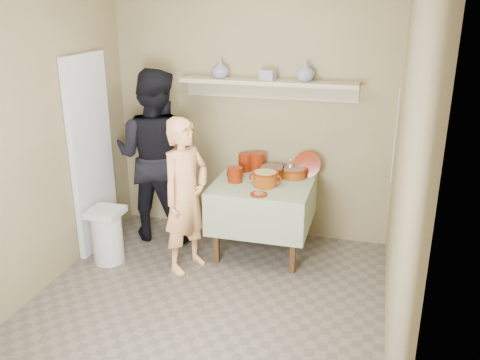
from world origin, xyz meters
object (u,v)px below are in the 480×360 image
(trash_bin, at_px, (107,235))
(cazuela_rice, at_px, (265,178))
(serving_table, at_px, (263,193))
(person_cook, at_px, (186,196))
(person_helper, at_px, (155,156))

(trash_bin, bearing_deg, cazuela_rice, 19.79)
(serving_table, relative_size, trash_bin, 1.74)
(person_cook, bearing_deg, trash_bin, 120.82)
(person_helper, height_order, serving_table, person_helper)
(cazuela_rice, bearing_deg, trash_bin, -160.21)
(person_helper, xyz_separation_m, serving_table, (1.19, -0.05, -0.28))
(person_helper, xyz_separation_m, cazuela_rice, (1.24, -0.17, -0.07))
(person_helper, bearing_deg, trash_bin, 70.64)
(person_cook, height_order, cazuela_rice, person_cook)
(person_helper, relative_size, cazuela_rice, 5.57)
(serving_table, height_order, cazuela_rice, cazuela_rice)
(person_cook, bearing_deg, serving_table, -24.39)
(person_cook, relative_size, serving_table, 1.54)
(serving_table, distance_m, cazuela_rice, 0.24)
(person_cook, xyz_separation_m, trash_bin, (-0.81, -0.09, -0.46))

